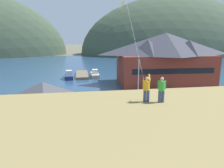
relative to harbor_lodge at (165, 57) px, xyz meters
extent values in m
plane|color=#66604C|center=(-13.13, -22.69, -6.12)|extent=(600.00, 600.00, 0.00)
cube|color=slate|center=(-13.13, -17.69, -6.07)|extent=(40.00, 20.00, 0.10)
cube|color=navy|center=(-13.13, 37.31, -6.10)|extent=(360.00, 84.00, 0.03)
ellipsoid|color=#42513D|center=(43.02, 85.62, -6.12)|extent=(121.63, 67.14, 71.80)
cube|color=brown|center=(0.01, 0.15, -2.81)|extent=(20.94, 11.42, 6.61)
cube|color=black|center=(-0.19, -5.23, -2.48)|extent=(17.48, 0.70, 1.10)
pyramid|color=#3D3D47|center=(0.01, 0.15, 2.90)|extent=(22.22, 12.53, 4.81)
pyramid|color=#3D3D47|center=(-4.69, -1.55, 2.20)|extent=(6.09, 6.09, 3.37)
pyramid|color=#3D3D47|center=(4.57, -1.88, 2.20)|extent=(6.09, 6.09, 3.37)
cube|color=#338475|center=(-23.80, -18.78, -4.53)|extent=(6.85, 6.24, 3.18)
pyramid|color=#47474C|center=(-23.80, -18.78, -1.99)|extent=(7.42, 6.85, 1.90)
cube|color=black|center=(-23.42, -21.49, -5.00)|extent=(1.10, 0.21, 2.22)
cube|color=#70604C|center=(-18.62, 12.37, -5.77)|extent=(3.20, 11.74, 0.70)
cube|color=navy|center=(-21.98, 9.38, -5.67)|extent=(2.24, 6.50, 0.90)
cube|color=navy|center=(-21.98, 9.38, -5.14)|extent=(2.17, 6.31, 0.16)
cube|color=silver|center=(-21.97, 8.90, -4.51)|extent=(1.50, 1.97, 1.10)
cube|color=#A8A399|center=(-15.26, 9.99, -5.67)|extent=(2.06, 6.42, 0.90)
cube|color=#B7B2A8|center=(-15.26, 9.99, -5.14)|extent=(2.00, 6.23, 0.16)
cube|color=silver|center=(-15.26, 9.51, -4.51)|extent=(1.44, 1.93, 1.10)
cube|color=navy|center=(-15.74, -17.02, -5.30)|extent=(4.20, 1.80, 0.80)
cube|color=navy|center=(-15.89, -17.02, -4.55)|extent=(2.10, 1.60, 0.70)
cube|color=black|center=(-15.89, -17.02, -4.58)|extent=(2.14, 1.63, 0.32)
cylinder|color=black|center=(-14.37, -17.94, -5.70)|extent=(0.64, 0.22, 0.64)
cylinder|color=black|center=(-14.37, -16.11, -5.70)|extent=(0.64, 0.22, 0.64)
cylinder|color=black|center=(-17.10, -17.94, -5.70)|extent=(0.64, 0.22, 0.64)
cylinder|color=black|center=(-17.10, -16.11, -5.70)|extent=(0.64, 0.22, 0.64)
cube|color=#1E562B|center=(-27.74, -22.82, -4.55)|extent=(2.24, 1.80, 0.70)
cube|color=black|center=(-27.74, -22.82, -4.58)|extent=(2.29, 1.83, 0.32)
cylinder|color=black|center=(-26.62, -21.79, -5.70)|extent=(0.66, 0.28, 0.64)
cylinder|color=black|center=(-26.45, -23.61, -5.70)|extent=(0.66, 0.28, 0.64)
cube|color=#9EA3A8|center=(-3.13, -22.67, -5.30)|extent=(4.28, 1.99, 0.80)
cube|color=gray|center=(-3.27, -22.68, -4.55)|extent=(2.17, 1.69, 0.70)
cube|color=black|center=(-3.27, -22.68, -4.58)|extent=(2.21, 1.73, 0.32)
cylinder|color=black|center=(-1.80, -21.69, -5.70)|extent=(0.65, 0.25, 0.64)
cylinder|color=black|center=(-4.45, -23.65, -5.70)|extent=(0.65, 0.25, 0.64)
cylinder|color=black|center=(-4.53, -21.81, -5.70)|extent=(0.65, 0.25, 0.64)
cube|color=black|center=(-12.24, -21.99, -5.30)|extent=(4.30, 2.04, 0.80)
cube|color=black|center=(-12.09, -22.00, -4.55)|extent=(2.19, 1.72, 0.70)
cube|color=black|center=(-12.09, -22.00, -4.58)|extent=(2.23, 1.75, 0.32)
cylinder|color=black|center=(-13.55, -20.99, -5.70)|extent=(0.65, 0.26, 0.64)
cylinder|color=black|center=(-13.66, -22.83, -5.70)|extent=(0.65, 0.26, 0.64)
cylinder|color=black|center=(-10.83, -21.15, -5.70)|extent=(0.65, 0.26, 0.64)
cylinder|color=black|center=(-10.93, -22.98, -5.70)|extent=(0.65, 0.26, 0.64)
cube|color=black|center=(2.16, -17.20, -5.30)|extent=(4.34, 2.15, 0.80)
cube|color=black|center=(2.01, -17.18, -4.55)|extent=(2.23, 1.77, 0.70)
cube|color=black|center=(2.01, -17.18, -4.58)|extent=(2.27, 1.81, 0.32)
cylinder|color=black|center=(0.72, -18.00, -5.70)|extent=(0.66, 0.27, 0.64)
cylinder|color=black|center=(0.88, -16.17, -5.70)|extent=(0.66, 0.27, 0.64)
cylinder|color=#ADADB2|center=(-9.74, -12.19, -2.65)|extent=(0.16, 0.16, 6.73)
cube|color=#4C4C51|center=(-9.74, -11.84, 0.61)|extent=(0.24, 0.70, 0.20)
cylinder|color=#384770|center=(-14.97, -31.54, 0.40)|extent=(0.20, 0.20, 0.82)
cylinder|color=#384770|center=(-14.76, -31.58, 0.40)|extent=(0.20, 0.20, 0.82)
cylinder|color=gold|center=(-14.86, -31.56, 1.13)|extent=(0.40, 0.40, 0.64)
sphere|color=tan|center=(-14.86, -31.56, 1.61)|extent=(0.24, 0.24, 0.24)
cylinder|color=gold|center=(-14.65, -31.42, 1.63)|extent=(0.22, 0.57, 0.43)
cylinder|color=gold|center=(-15.08, -31.52, 1.20)|extent=(0.11, 0.11, 0.60)
cylinder|color=#384770|center=(-14.02, -31.82, 0.40)|extent=(0.20, 0.20, 0.82)
cylinder|color=#384770|center=(-13.80, -31.84, 0.40)|extent=(0.20, 0.20, 0.82)
cylinder|color=green|center=(-13.91, -31.83, 1.13)|extent=(0.40, 0.40, 0.64)
sphere|color=tan|center=(-13.91, -31.83, 1.61)|extent=(0.24, 0.24, 0.24)
cylinder|color=green|center=(-14.13, -31.80, 1.20)|extent=(0.11, 0.11, 0.60)
cylinder|color=green|center=(-13.69, -31.86, 1.20)|extent=(0.11, 0.11, 0.60)
cube|color=yellow|center=(-15.71, -27.31, 6.98)|extent=(0.29, 0.02, 0.24)
cube|color=yellow|center=(-15.87, -27.31, 6.66)|extent=(0.30, 0.02, 0.20)
cylinder|color=silver|center=(-15.20, -29.29, 4.29)|extent=(1.19, 4.07, 8.61)
camera|label=1|loc=(-19.31, -44.61, 4.30)|focal=33.29mm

